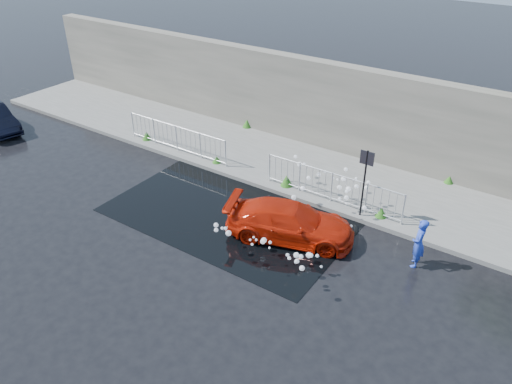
% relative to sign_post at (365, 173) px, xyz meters
% --- Properties ---
extents(ground, '(90.00, 90.00, 0.00)m').
position_rel_sign_post_xyz_m(ground, '(-4.20, -3.10, -1.72)').
color(ground, black).
rests_on(ground, ground).
extents(pavement, '(30.00, 4.00, 0.15)m').
position_rel_sign_post_xyz_m(pavement, '(-4.20, 1.90, -1.65)').
color(pavement, '#5F605B').
rests_on(pavement, ground).
extents(curb, '(30.00, 0.25, 0.16)m').
position_rel_sign_post_xyz_m(curb, '(-4.20, -0.10, -1.64)').
color(curb, '#5F605B').
rests_on(curb, ground).
extents(retaining_wall, '(30.00, 0.60, 3.50)m').
position_rel_sign_post_xyz_m(retaining_wall, '(-4.20, 4.10, 0.18)').
color(retaining_wall, '#575349').
rests_on(retaining_wall, pavement).
extents(puddle, '(8.00, 5.00, 0.01)m').
position_rel_sign_post_xyz_m(puddle, '(-3.70, -2.10, -1.72)').
color(puddle, black).
rests_on(puddle, ground).
extents(sign_post, '(0.45, 0.06, 2.50)m').
position_rel_sign_post_xyz_m(sign_post, '(0.00, 0.00, 0.00)').
color(sign_post, black).
rests_on(sign_post, ground).
extents(railing_left, '(5.05, 0.05, 1.10)m').
position_rel_sign_post_xyz_m(railing_left, '(-8.20, 0.25, -0.99)').
color(railing_left, silver).
rests_on(railing_left, pavement).
extents(railing_right, '(5.05, 0.05, 1.10)m').
position_rel_sign_post_xyz_m(railing_right, '(-1.20, 0.25, -0.99)').
color(railing_right, silver).
rests_on(railing_right, pavement).
extents(weeds, '(12.17, 3.93, 0.42)m').
position_rel_sign_post_xyz_m(weeds, '(-4.44, 1.35, -1.40)').
color(weeds, '#1E5516').
rests_on(weeds, pavement).
extents(water_spray, '(3.47, 5.55, 1.08)m').
position_rel_sign_post_xyz_m(water_spray, '(-1.21, -1.30, -1.00)').
color(water_spray, white).
rests_on(water_spray, ground).
extents(red_car, '(4.25, 2.77, 1.14)m').
position_rel_sign_post_xyz_m(red_car, '(-1.38, -2.18, -1.15)').
color(red_car, '#B81B07').
rests_on(red_car, ground).
extents(person, '(0.48, 0.62, 1.53)m').
position_rel_sign_post_xyz_m(person, '(2.30, -1.30, -0.96)').
color(person, blue).
rests_on(person, ground).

